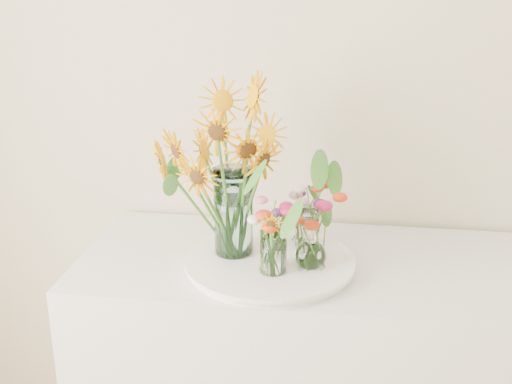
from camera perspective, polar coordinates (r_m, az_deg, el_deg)
tray at (r=1.84m, az=1.23°, el=-6.44°), size 0.46×0.46×0.02m
mason_jar at (r=1.82m, az=-2.00°, el=-1.81°), size 0.13×0.13×0.26m
sunflower_bouquet at (r=1.78m, az=-2.05°, el=2.07°), size 0.82×0.82×0.52m
small_vase_a at (r=1.73m, az=1.55°, el=-5.39°), size 0.09×0.09×0.12m
wildflower_posy_a at (r=1.72m, az=1.57°, el=-4.03°), size 0.18×0.18×0.21m
small_vase_b at (r=1.77m, az=4.89°, el=-4.82°), size 0.09×0.09×0.13m
wildflower_posy_b at (r=1.75m, az=4.93°, el=-3.48°), size 0.20×0.20×0.22m
small_vase_c at (r=1.90m, az=4.55°, el=-3.16°), size 0.08×0.08×0.12m
wildflower_posy_c at (r=1.88m, az=4.59°, el=-1.89°), size 0.19×0.19×0.21m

